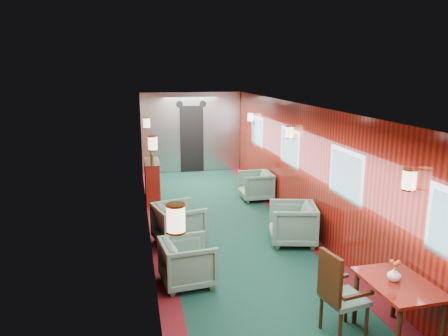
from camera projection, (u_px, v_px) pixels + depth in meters
name	position (u px, v px, depth m)	size (l,w,h in m)	color
room	(238.00, 155.00, 7.41)	(12.00, 12.10, 2.40)	#0E3427
bulkhead	(191.00, 133.00, 13.15)	(2.98, 0.17, 2.39)	#B1B4B8
windows_right	(313.00, 159.00, 7.99)	(0.02, 8.60, 0.80)	#B4B7BB
wall_sconces	(231.00, 141.00, 7.92)	(2.97, 7.97, 0.25)	#FFF2C6
dining_table	(398.00, 292.00, 4.91)	(0.71, 0.99, 0.72)	maroon
side_chair	(338.00, 291.00, 5.01)	(0.54, 0.56, 1.05)	#1F483D
credenza	(152.00, 181.00, 10.27)	(0.34, 1.08, 1.24)	maroon
flower_vase	(394.00, 274.00, 4.90)	(0.15, 0.15, 0.16)	white
armchair_left_near	(188.00, 262.00, 6.28)	(0.72, 0.75, 0.68)	#1F483D
armchair_left_far	(179.00, 224.00, 7.74)	(0.79, 0.82, 0.74)	#1F483D
armchair_right_near	(293.00, 224.00, 7.77)	(0.79, 0.81, 0.74)	#1F483D
armchair_right_far	(256.00, 186.00, 10.39)	(0.72, 0.74, 0.68)	#1F483D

